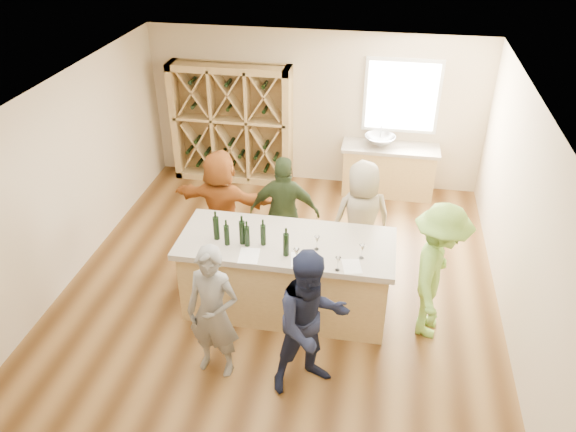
% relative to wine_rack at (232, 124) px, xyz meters
% --- Properties ---
extents(floor, '(6.00, 7.00, 0.10)m').
position_rel_wine_rack_xyz_m(floor, '(1.50, -3.27, -1.15)').
color(floor, brown).
rests_on(floor, ground).
extents(ceiling, '(6.00, 7.00, 0.10)m').
position_rel_wine_rack_xyz_m(ceiling, '(1.50, -3.27, 1.75)').
color(ceiling, white).
rests_on(ceiling, ground).
extents(wall_back, '(6.00, 0.10, 2.80)m').
position_rel_wine_rack_xyz_m(wall_back, '(1.50, 0.28, 0.30)').
color(wall_back, beige).
rests_on(wall_back, ground).
extents(wall_left, '(0.10, 7.00, 2.80)m').
position_rel_wine_rack_xyz_m(wall_left, '(-1.55, -3.27, 0.30)').
color(wall_left, beige).
rests_on(wall_left, ground).
extents(wall_right, '(0.10, 7.00, 2.80)m').
position_rel_wine_rack_xyz_m(wall_right, '(4.55, -3.27, 0.30)').
color(wall_right, beige).
rests_on(wall_right, ground).
extents(window_frame, '(1.30, 0.06, 1.30)m').
position_rel_wine_rack_xyz_m(window_frame, '(3.00, 0.20, 0.65)').
color(window_frame, white).
rests_on(window_frame, wall_back).
extents(window_pane, '(1.18, 0.01, 1.18)m').
position_rel_wine_rack_xyz_m(window_pane, '(3.00, 0.17, 0.65)').
color(window_pane, white).
rests_on(window_pane, wall_back).
extents(wine_rack, '(2.20, 0.45, 2.20)m').
position_rel_wine_rack_xyz_m(wine_rack, '(0.00, 0.00, 0.00)').
color(wine_rack, tan).
rests_on(wine_rack, floor).
extents(back_counter_base, '(1.60, 0.58, 0.86)m').
position_rel_wine_rack_xyz_m(back_counter_base, '(2.90, -0.07, -0.67)').
color(back_counter_base, tan).
rests_on(back_counter_base, floor).
extents(back_counter_top, '(1.70, 0.62, 0.06)m').
position_rel_wine_rack_xyz_m(back_counter_top, '(2.90, -0.07, -0.21)').
color(back_counter_top, '#A99D8A').
rests_on(back_counter_top, back_counter_base).
extents(sink, '(0.54, 0.54, 0.19)m').
position_rel_wine_rack_xyz_m(sink, '(2.70, -0.07, -0.09)').
color(sink, silver).
rests_on(sink, back_counter_top).
extents(faucet, '(0.02, 0.02, 0.30)m').
position_rel_wine_rack_xyz_m(faucet, '(2.70, 0.11, -0.03)').
color(faucet, silver).
rests_on(faucet, back_counter_top).
extents(tasting_counter_base, '(2.60, 1.00, 1.00)m').
position_rel_wine_rack_xyz_m(tasting_counter_base, '(1.67, -3.55, -0.60)').
color(tasting_counter_base, tan).
rests_on(tasting_counter_base, floor).
extents(tasting_counter_top, '(2.72, 1.12, 0.08)m').
position_rel_wine_rack_xyz_m(tasting_counter_top, '(1.67, -3.55, -0.06)').
color(tasting_counter_top, '#A99D8A').
rests_on(tasting_counter_top, tasting_counter_base).
extents(wine_bottle_a, '(0.10, 0.10, 0.31)m').
position_rel_wine_rack_xyz_m(wine_bottle_a, '(0.79, -3.65, 0.14)').
color(wine_bottle_a, black).
rests_on(wine_bottle_a, tasting_counter_top).
extents(wine_bottle_b, '(0.09, 0.09, 0.27)m').
position_rel_wine_rack_xyz_m(wine_bottle_b, '(0.96, -3.76, 0.12)').
color(wine_bottle_b, black).
rests_on(wine_bottle_b, tasting_counter_top).
extents(wine_bottle_c, '(0.10, 0.10, 0.31)m').
position_rel_wine_rack_xyz_m(wine_bottle_c, '(1.14, -3.69, 0.14)').
color(wine_bottle_c, black).
rests_on(wine_bottle_c, tasting_counter_top).
extents(wine_bottle_d, '(0.08, 0.08, 0.27)m').
position_rel_wine_rack_xyz_m(wine_bottle_d, '(1.21, -3.74, 0.12)').
color(wine_bottle_d, black).
rests_on(wine_bottle_d, tasting_counter_top).
extents(wine_bottle_e, '(0.07, 0.07, 0.28)m').
position_rel_wine_rack_xyz_m(wine_bottle_e, '(1.40, -3.68, 0.12)').
color(wine_bottle_e, black).
rests_on(wine_bottle_e, tasting_counter_top).
extents(wine_glass_b, '(0.10, 0.10, 0.20)m').
position_rel_wine_rack_xyz_m(wine_glass_b, '(1.86, -3.98, 0.08)').
color(wine_glass_b, white).
rests_on(wine_glass_b, tasting_counter_top).
extents(wine_glass_c, '(0.08, 0.08, 0.18)m').
position_rel_wine_rack_xyz_m(wine_glass_c, '(2.36, -4.04, 0.07)').
color(wine_glass_c, white).
rests_on(wine_glass_c, tasting_counter_top).
extents(wine_glass_d, '(0.09, 0.09, 0.19)m').
position_rel_wine_rack_xyz_m(wine_glass_d, '(2.06, -3.66, 0.07)').
color(wine_glass_d, white).
rests_on(wine_glass_d, tasting_counter_top).
extents(wine_glass_e, '(0.09, 0.09, 0.19)m').
position_rel_wine_rack_xyz_m(wine_glass_e, '(2.62, -3.75, 0.08)').
color(wine_glass_e, white).
rests_on(wine_glass_e, tasting_counter_top).
extents(tasting_menu_a, '(0.27, 0.35, 0.00)m').
position_rel_wine_rack_xyz_m(tasting_menu_a, '(1.28, -3.94, -0.02)').
color(tasting_menu_a, white).
rests_on(tasting_menu_a, tasting_counter_top).
extents(tasting_menu_b, '(0.27, 0.33, 0.00)m').
position_rel_wine_rack_xyz_m(tasting_menu_b, '(1.90, -3.91, -0.02)').
color(tasting_menu_b, white).
rests_on(tasting_menu_b, tasting_counter_top).
extents(tasting_menu_c, '(0.27, 0.33, 0.00)m').
position_rel_wine_rack_xyz_m(tasting_menu_c, '(2.52, -3.94, -0.02)').
color(tasting_menu_c, white).
rests_on(tasting_menu_c, tasting_counter_top).
extents(person_near_left, '(0.67, 0.53, 1.70)m').
position_rel_wine_rack_xyz_m(person_near_left, '(1.06, -4.76, -0.25)').
color(person_near_left, slate).
rests_on(person_near_left, floor).
extents(person_near_right, '(0.99, 0.86, 1.79)m').
position_rel_wine_rack_xyz_m(person_near_right, '(2.16, -4.78, -0.20)').
color(person_near_right, '#191E38').
rests_on(person_near_right, floor).
extents(person_server, '(0.73, 1.25, 1.83)m').
position_rel_wine_rack_xyz_m(person_server, '(3.53, -3.65, -0.19)').
color(person_server, '#8CC64C').
rests_on(person_server, floor).
extents(person_far_mid, '(1.04, 0.57, 1.73)m').
position_rel_wine_rack_xyz_m(person_far_mid, '(1.45, -2.53, -0.24)').
color(person_far_mid, '#263319').
rests_on(person_far_mid, floor).
extents(person_far_right, '(0.99, 0.81, 1.74)m').
position_rel_wine_rack_xyz_m(person_far_right, '(2.55, -2.52, -0.23)').
color(person_far_right, gray).
rests_on(person_far_right, floor).
extents(person_far_left, '(1.62, 0.69, 1.70)m').
position_rel_wine_rack_xyz_m(person_far_left, '(0.49, -2.43, -0.25)').
color(person_far_left, '#994C19').
rests_on(person_far_left, floor).
extents(wine_bottle_f, '(0.07, 0.07, 0.30)m').
position_rel_wine_rack_xyz_m(wine_bottle_f, '(1.72, -3.85, 0.13)').
color(wine_bottle_f, black).
rests_on(wine_bottle_f, tasting_counter_top).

